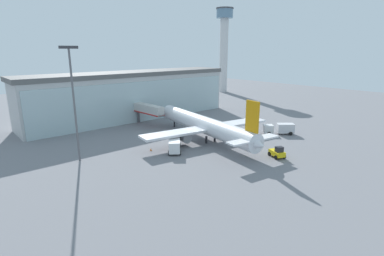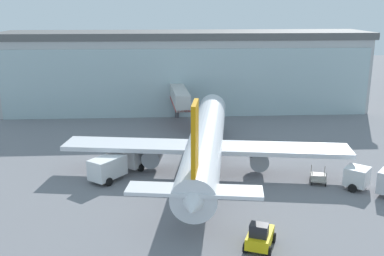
{
  "view_description": "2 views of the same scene",
  "coord_description": "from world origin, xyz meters",
  "px_view_note": "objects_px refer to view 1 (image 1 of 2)",
  "views": [
    {
      "loc": [
        -45.3,
        -43.21,
        20.13
      ],
      "look_at": [
        -2.26,
        6.02,
        3.02
      ],
      "focal_mm": 28.0,
      "sensor_mm": 36.0,
      "label": 1
    },
    {
      "loc": [
        -4.51,
        -44.19,
        18.59
      ],
      "look_at": [
        -0.99,
        6.98,
        4.38
      ],
      "focal_mm": 42.0,
      "sensor_mm": 36.0,
      "label": 2
    }
  ],
  "objects_px": {
    "jet_bridge": "(147,109)",
    "baggage_cart": "(253,133)",
    "control_tower": "(224,41)",
    "fuel_truck": "(280,128)",
    "catering_truck": "(174,144)",
    "apron_light_mast": "(73,96)",
    "safety_cone_wingtip": "(151,149)",
    "airplane": "(205,125)",
    "pushback_tug": "(277,153)",
    "safety_cone_nose": "(232,144)"
  },
  "relations": [
    {
      "from": "control_tower",
      "to": "baggage_cart",
      "type": "distance_m",
      "value": 81.53
    },
    {
      "from": "apron_light_mast",
      "to": "pushback_tug",
      "type": "bearing_deg",
      "value": -38.47
    },
    {
      "from": "baggage_cart",
      "to": "safety_cone_wingtip",
      "type": "bearing_deg",
      "value": -87.68
    },
    {
      "from": "pushback_tug",
      "to": "safety_cone_nose",
      "type": "relative_size",
      "value": 6.63
    },
    {
      "from": "catering_truck",
      "to": "safety_cone_nose",
      "type": "bearing_deg",
      "value": -75.64
    },
    {
      "from": "catering_truck",
      "to": "control_tower",
      "type": "bearing_deg",
      "value": -14.62
    },
    {
      "from": "catering_truck",
      "to": "baggage_cart",
      "type": "bearing_deg",
      "value": -59.44
    },
    {
      "from": "apron_light_mast",
      "to": "fuel_truck",
      "type": "relative_size",
      "value": 2.99
    },
    {
      "from": "catering_truck",
      "to": "pushback_tug",
      "type": "distance_m",
      "value": 20.39
    },
    {
      "from": "catering_truck",
      "to": "safety_cone_nose",
      "type": "height_order",
      "value": "catering_truck"
    },
    {
      "from": "jet_bridge",
      "to": "baggage_cart",
      "type": "distance_m",
      "value": 29.05
    },
    {
      "from": "fuel_truck",
      "to": "pushback_tug",
      "type": "height_order",
      "value": "fuel_truck"
    },
    {
      "from": "apron_light_mast",
      "to": "pushback_tug",
      "type": "distance_m",
      "value": 39.2
    },
    {
      "from": "airplane",
      "to": "safety_cone_nose",
      "type": "distance_m",
      "value": 7.64
    },
    {
      "from": "safety_cone_wingtip",
      "to": "safety_cone_nose",
      "type": "bearing_deg",
      "value": -29.36
    },
    {
      "from": "jet_bridge",
      "to": "pushback_tug",
      "type": "relative_size",
      "value": 3.3
    },
    {
      "from": "jet_bridge",
      "to": "fuel_truck",
      "type": "relative_size",
      "value": 1.73
    },
    {
      "from": "safety_cone_wingtip",
      "to": "apron_light_mast",
      "type": "bearing_deg",
      "value": 163.24
    },
    {
      "from": "control_tower",
      "to": "fuel_truck",
      "type": "xyz_separation_m",
      "value": [
        -46.27,
        -62.47,
        -22.55
      ]
    },
    {
      "from": "control_tower",
      "to": "fuel_truck",
      "type": "distance_m",
      "value": 80.94
    },
    {
      "from": "airplane",
      "to": "safety_cone_wingtip",
      "type": "xyz_separation_m",
      "value": [
        -13.59,
        1.94,
        -3.2
      ]
    },
    {
      "from": "jet_bridge",
      "to": "catering_truck",
      "type": "xyz_separation_m",
      "value": [
        -7.94,
        -22.21,
        -2.93
      ]
    },
    {
      "from": "jet_bridge",
      "to": "safety_cone_nose",
      "type": "bearing_deg",
      "value": -175.1
    },
    {
      "from": "apron_light_mast",
      "to": "airplane",
      "type": "bearing_deg",
      "value": -12.47
    },
    {
      "from": "pushback_tug",
      "to": "safety_cone_nose",
      "type": "distance_m",
      "value": 10.78
    },
    {
      "from": "baggage_cart",
      "to": "pushback_tug",
      "type": "xyz_separation_m",
      "value": [
        -9.23,
        -13.01,
        0.47
      ]
    },
    {
      "from": "jet_bridge",
      "to": "apron_light_mast",
      "type": "bearing_deg",
      "value": 117.8
    },
    {
      "from": "baggage_cart",
      "to": "safety_cone_wingtip",
      "type": "relative_size",
      "value": 5.71
    },
    {
      "from": "catering_truck",
      "to": "apron_light_mast",
      "type": "bearing_deg",
      "value": 104.64
    },
    {
      "from": "baggage_cart",
      "to": "safety_cone_wingtip",
      "type": "height_order",
      "value": "baggage_cart"
    },
    {
      "from": "safety_cone_wingtip",
      "to": "control_tower",
      "type": "bearing_deg",
      "value": 34.05
    },
    {
      "from": "jet_bridge",
      "to": "catering_truck",
      "type": "bearing_deg",
      "value": 157.15
    },
    {
      "from": "airplane",
      "to": "fuel_truck",
      "type": "height_order",
      "value": "airplane"
    },
    {
      "from": "airplane",
      "to": "safety_cone_nose",
      "type": "height_order",
      "value": "airplane"
    },
    {
      "from": "jet_bridge",
      "to": "safety_cone_nose",
      "type": "xyz_separation_m",
      "value": [
        3.9,
        -27.48,
        -4.12
      ]
    },
    {
      "from": "jet_bridge",
      "to": "fuel_truck",
      "type": "bearing_deg",
      "value": -149.63
    },
    {
      "from": "control_tower",
      "to": "apron_light_mast",
      "type": "bearing_deg",
      "value": -151.96
    },
    {
      "from": "jet_bridge",
      "to": "baggage_cart",
      "type": "bearing_deg",
      "value": -154.26
    },
    {
      "from": "control_tower",
      "to": "apron_light_mast",
      "type": "height_order",
      "value": "control_tower"
    },
    {
      "from": "catering_truck",
      "to": "safety_cone_wingtip",
      "type": "relative_size",
      "value": 12.89
    },
    {
      "from": "control_tower",
      "to": "fuel_truck",
      "type": "height_order",
      "value": "control_tower"
    },
    {
      "from": "control_tower",
      "to": "safety_cone_nose",
      "type": "distance_m",
      "value": 89.81
    },
    {
      "from": "pushback_tug",
      "to": "apron_light_mast",
      "type": "bearing_deg",
      "value": 74.13
    },
    {
      "from": "jet_bridge",
      "to": "airplane",
      "type": "distance_m",
      "value": 20.9
    },
    {
      "from": "control_tower",
      "to": "catering_truck",
      "type": "height_order",
      "value": "control_tower"
    },
    {
      "from": "apron_light_mast",
      "to": "safety_cone_wingtip",
      "type": "distance_m",
      "value": 18.26
    },
    {
      "from": "baggage_cart",
      "to": "safety_cone_wingtip",
      "type": "distance_m",
      "value": 26.18
    },
    {
      "from": "fuel_truck",
      "to": "baggage_cart",
      "type": "bearing_deg",
      "value": 4.58
    },
    {
      "from": "pushback_tug",
      "to": "catering_truck",
      "type": "bearing_deg",
      "value": 60.89
    },
    {
      "from": "fuel_truck",
      "to": "safety_cone_wingtip",
      "type": "relative_size",
      "value": 12.66
    }
  ]
}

